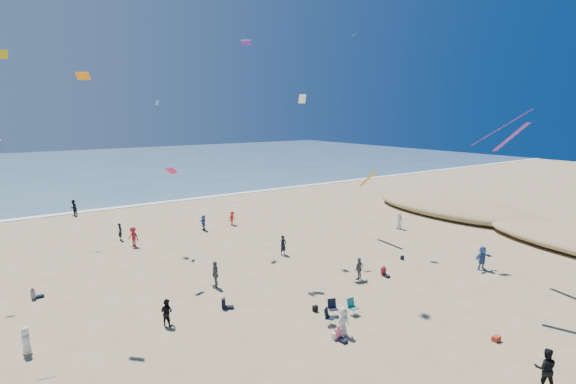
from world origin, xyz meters
TOP-DOWN VIEW (x-y plane):
  - ground at (0.00, 0.00)m, footprint 220.00×220.00m
  - ocean at (0.00, 95.00)m, footprint 220.00×100.00m
  - surf_line at (0.00, 45.00)m, footprint 220.00×1.20m
  - standing_flyers at (4.42, 16.98)m, footprint 36.47×50.23m
  - seated_group at (0.33, 6.49)m, footprint 22.83×26.69m
  - chair_cluster at (3.48, 4.83)m, footprint 2.72×1.60m
  - white_tote at (1.62, 3.06)m, footprint 0.35×0.20m
  - black_backpack at (2.92, 6.39)m, footprint 0.30×0.22m
  - cooler at (8.56, -2.09)m, footprint 0.45×0.30m
  - navy_bag at (15.06, 9.95)m, footprint 0.28×0.18m
  - kites_aloft at (9.50, 13.60)m, footprint 39.02×40.84m

SIDE VIEW (x-z plane):
  - ground at x=0.00m, z-range 0.00..0.00m
  - ocean at x=0.00m, z-range 0.00..0.06m
  - surf_line at x=0.00m, z-range 0.00..0.08m
  - cooler at x=8.56m, z-range 0.00..0.30m
  - navy_bag at x=15.06m, z-range 0.00..0.34m
  - black_backpack at x=2.92m, z-range 0.00..0.38m
  - white_tote at x=1.62m, z-range 0.00..0.40m
  - seated_group at x=0.33m, z-range 0.00..0.84m
  - chair_cluster at x=3.48m, z-range 0.00..1.00m
  - standing_flyers at x=4.42m, z-range -0.07..1.84m
  - kites_aloft at x=9.50m, z-range 0.68..30.58m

